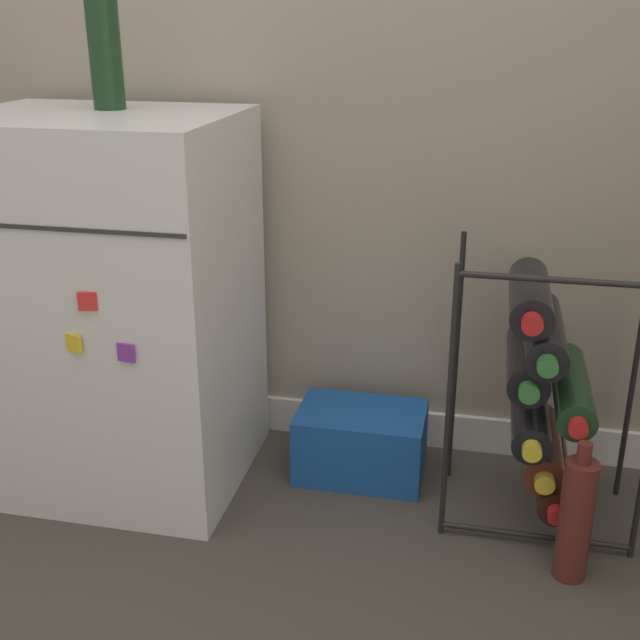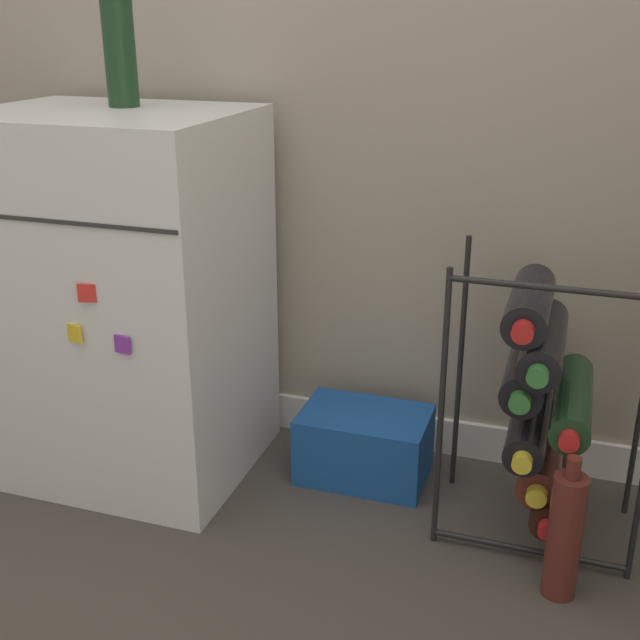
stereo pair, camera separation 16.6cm
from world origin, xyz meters
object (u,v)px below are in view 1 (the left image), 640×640
at_px(wine_rack, 542,387).
at_px(loose_bottle_floor, 576,519).
at_px(soda_box, 361,442).
at_px(fridge_top_bottle, 104,44).
at_px(mini_fridge, 111,305).

relative_size(wine_rack, loose_bottle_floor, 2.03).
distance_m(wine_rack, soda_box, 0.45).
bearing_deg(wine_rack, loose_bottle_floor, -70.28).
distance_m(fridge_top_bottle, loose_bottle_floor, 1.31).
xyz_separation_m(wine_rack, fridge_top_bottle, (-0.92, 0.06, 0.65)).
height_order(wine_rack, loose_bottle_floor, wine_rack).
distance_m(wine_rack, loose_bottle_floor, 0.27).
bearing_deg(loose_bottle_floor, mini_fridge, 169.67).
height_order(mini_fridge, loose_bottle_floor, mini_fridge).
bearing_deg(mini_fridge, loose_bottle_floor, -10.33).
relative_size(mini_fridge, wine_rack, 1.41).
relative_size(soda_box, loose_bottle_floor, 1.01).
relative_size(fridge_top_bottle, loose_bottle_floor, 1.01).
bearing_deg(wine_rack, fridge_top_bottle, 176.54).
xyz_separation_m(wine_rack, loose_bottle_floor, (0.07, -0.19, -0.17)).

